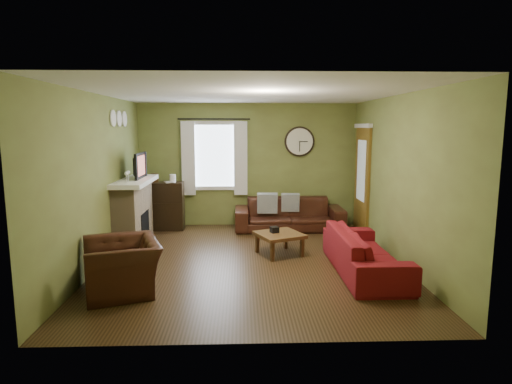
{
  "coord_description": "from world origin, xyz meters",
  "views": [
    {
      "loc": [
        -0.14,
        -6.52,
        2.11
      ],
      "look_at": [
        0.1,
        0.4,
        1.05
      ],
      "focal_mm": 30.0,
      "sensor_mm": 36.0,
      "label": 1
    }
  ],
  "objects_px": {
    "armchair": "(122,266)",
    "sofa_red": "(365,252)",
    "bookshelf": "(163,206)",
    "coffee_table": "(279,244)",
    "sofa_brown": "(289,214)"
  },
  "relations": [
    {
      "from": "sofa_brown",
      "to": "armchair",
      "type": "relative_size",
      "value": 2.16
    },
    {
      "from": "armchair",
      "to": "sofa_red",
      "type": "bearing_deg",
      "value": 80.3
    },
    {
      "from": "sofa_brown",
      "to": "sofa_red",
      "type": "height_order",
      "value": "sofa_brown"
    },
    {
      "from": "sofa_red",
      "to": "bookshelf",
      "type": "bearing_deg",
      "value": 50.95
    },
    {
      "from": "bookshelf",
      "to": "coffee_table",
      "type": "relative_size",
      "value": 1.43
    },
    {
      "from": "bookshelf",
      "to": "sofa_brown",
      "type": "height_order",
      "value": "bookshelf"
    },
    {
      "from": "sofa_brown",
      "to": "coffee_table",
      "type": "relative_size",
      "value": 3.24
    },
    {
      "from": "bookshelf",
      "to": "coffee_table",
      "type": "xyz_separation_m",
      "value": [
        2.23,
        -1.85,
        -0.31
      ]
    },
    {
      "from": "bookshelf",
      "to": "armchair",
      "type": "distance_m",
      "value": 3.38
    },
    {
      "from": "bookshelf",
      "to": "coffee_table",
      "type": "height_order",
      "value": "bookshelf"
    },
    {
      "from": "sofa_brown",
      "to": "armchair",
      "type": "xyz_separation_m",
      "value": [
        -2.53,
        -3.29,
        0.01
      ]
    },
    {
      "from": "sofa_red",
      "to": "coffee_table",
      "type": "xyz_separation_m",
      "value": [
        -1.17,
        0.91,
        -0.12
      ]
    },
    {
      "from": "bookshelf",
      "to": "coffee_table",
      "type": "bearing_deg",
      "value": -39.61
    },
    {
      "from": "sofa_red",
      "to": "coffee_table",
      "type": "height_order",
      "value": "sofa_red"
    },
    {
      "from": "sofa_red",
      "to": "sofa_brown",
      "type": "bearing_deg",
      "value": 16.77
    }
  ]
}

